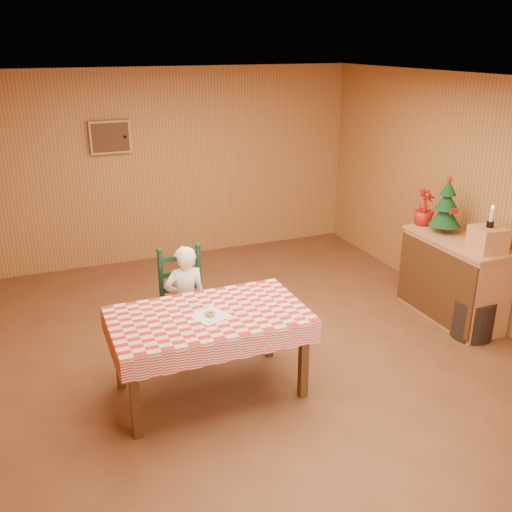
{
  "coord_description": "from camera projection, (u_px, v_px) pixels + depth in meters",
  "views": [
    {
      "loc": [
        -1.97,
        -4.59,
        2.92
      ],
      "look_at": [
        0.0,
        0.2,
        0.95
      ],
      "focal_mm": 40.0,
      "sensor_mm": 36.0,
      "label": 1
    }
  ],
  "objects": [
    {
      "name": "dining_table",
      "position": [
        209.0,
        322.0,
        4.81
      ],
      "size": [
        1.66,
        0.96,
        0.77
      ],
      "color": "#4B2A14",
      "rests_on": "ground"
    },
    {
      "name": "candle_set",
      "position": [
        491.0,
        221.0,
        5.62
      ],
      "size": [
        0.07,
        0.07,
        0.22
      ],
      "color": "black",
      "rests_on": "crate"
    },
    {
      "name": "cabin_walls",
      "position": [
        243.0,
        160.0,
        5.51
      ],
      "size": [
        5.1,
        6.05,
        2.65
      ],
      "color": "#AC743E",
      "rests_on": "ground"
    },
    {
      "name": "ground",
      "position": [
        264.0,
        351.0,
        5.7
      ],
      "size": [
        6.0,
        6.0,
        0.0
      ],
      "primitive_type": "plane",
      "color": "brown",
      "rests_on": "ground"
    },
    {
      "name": "donut",
      "position": [
        210.0,
        314.0,
        4.73
      ],
      "size": [
        0.1,
        0.1,
        0.03
      ],
      "primitive_type": "torus",
      "rotation": [
        0.0,
        0.0,
        -0.07
      ],
      "color": "#B57441",
      "rests_on": "napkin"
    },
    {
      "name": "napkin",
      "position": [
        210.0,
        316.0,
        4.74
      ],
      "size": [
        0.34,
        0.34,
        0.0
      ],
      "primitive_type": "cube",
      "rotation": [
        0.0,
        0.0,
        0.38
      ],
      "color": "white",
      "rests_on": "dining_table"
    },
    {
      "name": "shelf_unit",
      "position": [
        453.0,
        279.0,
        6.24
      ],
      "size": [
        0.54,
        1.24,
        0.93
      ],
      "color": "tan",
      "rests_on": "ground"
    },
    {
      "name": "christmas_tree",
      "position": [
        446.0,
        207.0,
        6.19
      ],
      "size": [
        0.34,
        0.34,
        0.62
      ],
      "color": "#4B2A14",
      "rests_on": "shelf_unit"
    },
    {
      "name": "storage_bin",
      "position": [
        473.0,
        318.0,
        5.92
      ],
      "size": [
        0.46,
        0.46,
        0.42
      ],
      "primitive_type": "cylinder",
      "rotation": [
        0.0,
        0.0,
        -0.1
      ],
      "color": "black",
      "rests_on": "ground"
    },
    {
      "name": "seated_child",
      "position": [
        186.0,
        301.0,
        5.49
      ],
      "size": [
        0.41,
        0.27,
        1.12
      ],
      "primitive_type": "imported",
      "rotation": [
        0.0,
        0.0,
        3.14
      ],
      "color": "white",
      "rests_on": "ground"
    },
    {
      "name": "crate",
      "position": [
        488.0,
        239.0,
        5.69
      ],
      "size": [
        0.33,
        0.33,
        0.25
      ],
      "primitive_type": "cube",
      "rotation": [
        0.0,
        0.0,
        -0.09
      ],
      "color": "tan",
      "rests_on": "shelf_unit"
    },
    {
      "name": "flower_arrangement",
      "position": [
        424.0,
        208.0,
        6.46
      ],
      "size": [
        0.28,
        0.28,
        0.41
      ],
      "primitive_type": "imported",
      "rotation": [
        0.0,
        0.0,
        0.25
      ],
      "color": "#A6160F",
      "rests_on": "shelf_unit"
    },
    {
      "name": "ladder_chair",
      "position": [
        184.0,
        304.0,
        5.56
      ],
      "size": [
        0.44,
        0.4,
        1.08
      ],
      "color": "#10301D",
      "rests_on": "ground"
    }
  ]
}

